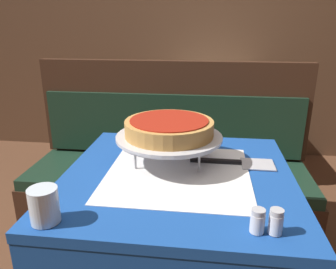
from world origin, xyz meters
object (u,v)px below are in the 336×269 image
object	(u,v)px
dining_table_rear	(213,96)
pizza_server	(236,163)
deep_dish_pizza	(169,127)
water_glass_near	(44,205)
condiment_caddy	(214,79)
salt_shaker	(258,221)
pizza_pan_stand	(169,138)
napkin_holder	(154,128)
pepper_shaker	(276,222)
booth_bench	(168,190)
dining_table_front	(178,200)

from	to	relation	value
dining_table_rear	pizza_server	distance (m)	1.62
deep_dish_pizza	water_glass_near	bearing A→B (deg)	-123.68
water_glass_near	condiment_caddy	distance (m)	2.02
deep_dish_pizza	salt_shaker	bearing A→B (deg)	-55.53
pizza_pan_stand	condiment_caddy	size ratio (longest dim) A/B	2.12
napkin_holder	pepper_shaker	bearing A→B (deg)	-58.03
napkin_holder	deep_dish_pizza	bearing A→B (deg)	-69.67
water_glass_near	napkin_holder	size ratio (longest dim) A/B	0.90
water_glass_near	condiment_caddy	size ratio (longest dim) A/B	0.53
pizza_pan_stand	booth_bench	bearing A→B (deg)	97.23
water_glass_near	deep_dish_pizza	bearing A→B (deg)	56.32
pizza_server	condiment_caddy	distance (m)	1.57
dining_table_front	booth_bench	distance (m)	0.82
salt_shaker	pepper_shaker	xyz separation A→B (m)	(0.04, 0.00, 0.00)
salt_shaker	condiment_caddy	bearing A→B (deg)	92.40
salt_shaker	napkin_holder	distance (m)	0.71
deep_dish_pizza	water_glass_near	xyz separation A→B (m)	(-0.26, -0.39, -0.09)
booth_bench	water_glass_near	world-z (taller)	booth_bench
booth_bench	pepper_shaker	xyz separation A→B (m)	(0.38, -1.02, 0.50)
napkin_holder	pizza_server	bearing A→B (deg)	-35.22
dining_table_rear	deep_dish_pizza	bearing A→B (deg)	-95.79
booth_bench	deep_dish_pizza	world-z (taller)	booth_bench
dining_table_front	deep_dish_pizza	world-z (taller)	deep_dish_pizza
water_glass_near	pepper_shaker	bearing A→B (deg)	2.21
pizza_pan_stand	deep_dish_pizza	bearing A→B (deg)	-90.00
dining_table_front	deep_dish_pizza	bearing A→B (deg)	117.63
pizza_server	pepper_shaker	world-z (taller)	pepper_shaker
dining_table_rear	salt_shaker	world-z (taller)	salt_shaker
booth_bench	pepper_shaker	bearing A→B (deg)	-69.74
deep_dish_pizza	condiment_caddy	world-z (taller)	condiment_caddy
napkin_holder	salt_shaker	bearing A→B (deg)	-60.85
pizza_pan_stand	condiment_caddy	world-z (taller)	condiment_caddy
booth_bench	water_glass_near	distance (m)	1.18
pepper_shaker	condiment_caddy	bearing A→B (deg)	93.61
deep_dish_pizza	condiment_caddy	bearing A→B (deg)	83.84
dining_table_rear	deep_dish_pizza	distance (m)	1.67
dining_table_front	water_glass_near	xyz separation A→B (m)	(-0.30, -0.32, 0.15)
dining_table_rear	napkin_holder	world-z (taller)	napkin_holder
condiment_caddy	water_glass_near	bearing A→B (deg)	-102.31
pizza_server	water_glass_near	distance (m)	0.65
dining_table_front	booth_bench	size ratio (longest dim) A/B	0.49
dining_table_front	booth_bench	world-z (taller)	booth_bench
dining_table_front	dining_table_rear	world-z (taller)	dining_table_front
pizza_server	napkin_holder	world-z (taller)	napkin_holder
salt_shaker	pepper_shaker	bearing A→B (deg)	0.00
booth_bench	pizza_server	world-z (taller)	booth_bench
water_glass_near	salt_shaker	xyz separation A→B (m)	(0.51, 0.02, -0.02)
pizza_pan_stand	water_glass_near	distance (m)	0.47
condiment_caddy	salt_shaker	bearing A→B (deg)	-87.60
booth_bench	pepper_shaker	size ratio (longest dim) A/B	25.37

